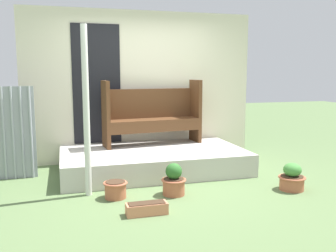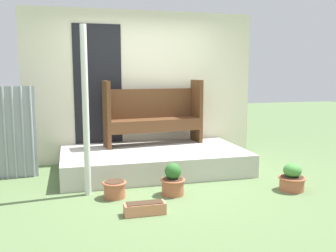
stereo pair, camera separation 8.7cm
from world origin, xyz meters
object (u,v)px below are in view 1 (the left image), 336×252
(flower_pot_left, at_px, (115,189))
(flower_pot_middle, at_px, (174,181))
(flower_pot_right, at_px, (292,178))
(planter_box_rect, at_px, (147,208))
(bench, at_px, (152,113))
(support_post, at_px, (86,112))

(flower_pot_left, bearing_deg, flower_pot_middle, -6.15)
(flower_pot_middle, xyz_separation_m, flower_pot_right, (1.58, -0.23, -0.02))
(flower_pot_left, relative_size, planter_box_rect, 0.66)
(bench, relative_size, planter_box_rect, 3.67)
(bench, bearing_deg, support_post, -135.78)
(flower_pot_right, relative_size, planter_box_rect, 0.80)
(flower_pot_left, distance_m, flower_pot_middle, 0.74)
(bench, xyz_separation_m, flower_pot_middle, (-0.12, -1.69, -0.70))
(flower_pot_left, height_order, flower_pot_right, flower_pot_right)
(support_post, relative_size, bench, 1.27)
(bench, relative_size, flower_pot_left, 5.53)
(bench, relative_size, flower_pot_right, 4.61)
(support_post, distance_m, bench, 1.83)
(support_post, xyz_separation_m, flower_pot_left, (0.31, -0.21, -0.95))
(bench, height_order, planter_box_rect, bench)
(support_post, height_order, planter_box_rect, support_post)
(flower_pot_left, height_order, flower_pot_middle, flower_pot_middle)
(flower_pot_left, bearing_deg, planter_box_rect, -67.93)
(flower_pot_middle, bearing_deg, flower_pot_left, 173.85)
(flower_pot_left, height_order, planter_box_rect, flower_pot_left)
(bench, xyz_separation_m, flower_pot_left, (-0.86, -1.61, -0.76))
(bench, relative_size, flower_pot_middle, 4.07)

